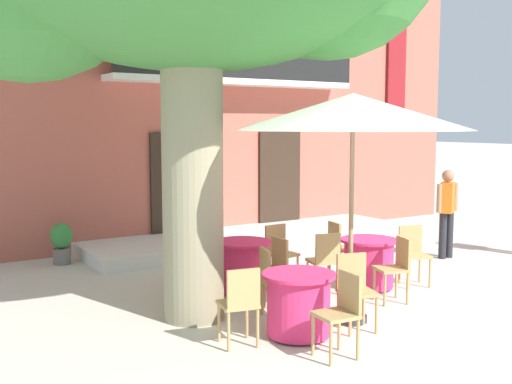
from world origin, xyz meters
TOP-DOWN VIEW (x-y plane):
  - ground_plane at (0.00, 0.00)m, footprint 120.00×120.00m
  - building_facade at (0.21, 6.99)m, footprint 13.00×5.09m
  - entrance_step_platform at (0.21, 4.09)m, footprint 6.94×1.83m
  - cafe_table_near_tree at (-0.16, 0.20)m, footprint 0.86×0.86m
  - cafe_chair_near_tree_0 at (0.57, 0.00)m, footprint 0.52×0.52m
  - cafe_chair_near_tree_1 at (-0.08, 0.95)m, footprint 0.47×0.47m
  - cafe_chair_near_tree_2 at (-0.90, 0.33)m, footprint 0.49×0.49m
  - cafe_chair_near_tree_3 at (-0.33, -0.53)m, footprint 0.51×0.51m
  - cafe_table_middle at (-1.86, 1.08)m, footprint 0.86×0.86m
  - cafe_chair_middle_0 at (-1.81, 0.33)m, footprint 0.41×0.41m
  - cafe_chair_middle_1 at (-1.11, 1.19)m, footprint 0.42×0.42m
  - cafe_chair_middle_2 at (-1.85, 1.83)m, footprint 0.44×0.44m
  - cafe_chair_middle_3 at (-2.61, 1.02)m, footprint 0.41×0.41m
  - cafe_table_front at (-2.33, -0.95)m, footprint 0.86×0.86m
  - cafe_chair_front_0 at (-2.19, -0.21)m, footprint 0.50×0.50m
  - cafe_chair_front_1 at (-3.08, -0.88)m, footprint 0.47×0.47m
  - cafe_chair_front_2 at (-2.32, -1.71)m, footprint 0.43×0.43m
  - cafe_chair_front_3 at (-1.58, -1.09)m, footprint 0.50×0.50m
  - cafe_umbrella at (-1.44, -0.84)m, footprint 2.90×2.90m
  - ground_planter_left at (-3.61, 4.35)m, footprint 0.39×0.39m
  - pedestrian_mid_plaza at (2.53, 1.03)m, footprint 0.53×0.37m

SIDE VIEW (x-z plane):
  - ground_plane at x=0.00m, z-range 0.00..0.00m
  - entrance_step_platform at x=0.21m, z-range 0.00..0.25m
  - cafe_table_near_tree at x=-0.16m, z-range 0.01..0.77m
  - cafe_table_middle at x=-1.86m, z-range 0.01..0.77m
  - cafe_table_front at x=-2.33m, z-range 0.01..0.77m
  - ground_planter_left at x=-3.61m, z-range 0.04..0.78m
  - cafe_chair_near_tree_0 at x=0.57m, z-range 0.07..0.98m
  - cafe_chair_near_tree_1 at x=-0.08m, z-range 0.07..0.98m
  - cafe_chair_near_tree_2 at x=-0.90m, z-range 0.07..0.98m
  - cafe_chair_near_tree_3 at x=-0.33m, z-range 0.07..0.98m
  - cafe_chair_middle_0 at x=-1.81m, z-range 0.07..0.98m
  - cafe_chair_middle_1 at x=-1.11m, z-range 0.07..0.98m
  - cafe_chair_middle_2 at x=-1.85m, z-range 0.07..0.98m
  - cafe_chair_middle_3 at x=-2.61m, z-range 0.07..0.98m
  - cafe_chair_front_0 at x=-2.19m, z-range 0.07..0.98m
  - cafe_chair_front_1 at x=-3.08m, z-range 0.07..0.98m
  - cafe_chair_front_2 at x=-2.32m, z-range 0.07..0.98m
  - cafe_chair_front_3 at x=-1.58m, z-range 0.07..0.98m
  - pedestrian_mid_plaza at x=2.53m, z-range 0.11..1.74m
  - cafe_umbrella at x=-1.44m, z-range 1.19..4.04m
  - building_facade at x=0.21m, z-range 0.00..7.50m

